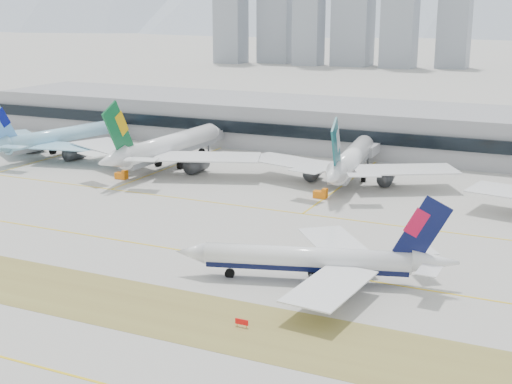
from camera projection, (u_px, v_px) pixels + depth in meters
The scene contains 11 objects.
ground at pixel (178, 241), 150.68m from camera, with size 3000.00×3000.00×0.00m, color #AAA79F.
taxiing_airliner at pixel (317, 260), 127.28m from camera, with size 49.74×42.36×17.07m.
widebody_korean at pixel (56, 139), 234.93m from camera, with size 58.80×58.33×21.34m.
widebody_eva at pixel (167, 148), 216.61m from camera, with size 66.96×65.39×23.87m.
widebody_cathay at pixel (350, 161), 200.23m from camera, with size 60.95×60.08×21.89m.
terminal at pixel (347, 126), 249.56m from camera, with size 280.00×43.10×15.00m.
hold_sign_right at pixel (242, 322), 109.92m from camera, with size 2.20×0.15×1.35m.
gse_b at pixel (122, 175), 204.44m from camera, with size 3.55×2.00×2.60m.
gse_c at pixel (434, 209), 170.58m from camera, with size 3.55×2.00×2.60m.
gse_extra at pixel (321, 194), 184.05m from camera, with size 3.55×2.00×2.60m.
city_skyline at pixel (351, 4), 579.46m from camera, with size 342.00×49.80×140.00m.
Camera 1 is at (75.20, -122.92, 48.15)m, focal length 50.00 mm.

